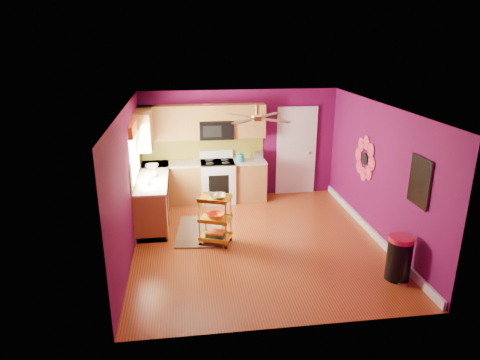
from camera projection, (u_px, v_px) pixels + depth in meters
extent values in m
plane|color=maroon|center=(257.00, 241.00, 7.97)|extent=(5.00, 5.00, 0.00)
cube|color=#5D0A44|center=(240.00, 144.00, 9.92)|extent=(4.50, 0.04, 2.50)
cube|color=#5D0A44|center=(294.00, 242.00, 5.22)|extent=(4.50, 0.04, 2.50)
cube|color=#5D0A44|center=(128.00, 183.00, 7.29)|extent=(0.04, 5.00, 2.50)
cube|color=#5D0A44|center=(379.00, 173.00, 7.86)|extent=(0.04, 5.00, 2.50)
cube|color=silver|center=(259.00, 107.00, 7.17)|extent=(4.50, 5.00, 0.04)
cube|color=white|center=(371.00, 231.00, 8.23)|extent=(0.05, 4.90, 0.14)
cube|color=brown|center=(154.00, 198.00, 8.85)|extent=(0.60, 2.30, 0.90)
cube|color=brown|center=(205.00, 182.00, 9.78)|extent=(2.80, 0.60, 0.90)
cube|color=beige|center=(152.00, 176.00, 8.70)|extent=(0.63, 2.30, 0.04)
cube|color=beige|center=(204.00, 163.00, 9.63)|extent=(2.80, 0.63, 0.04)
cube|color=black|center=(155.00, 216.00, 8.98)|extent=(0.54, 2.30, 0.10)
cube|color=black|center=(205.00, 199.00, 9.91)|extent=(2.80, 0.54, 0.10)
cube|color=white|center=(218.00, 182.00, 9.79)|extent=(0.76, 0.66, 0.92)
cube|color=black|center=(217.00, 162.00, 9.64)|extent=(0.76, 0.62, 0.03)
cube|color=white|center=(216.00, 154.00, 9.87)|extent=(0.76, 0.06, 0.18)
cube|color=black|center=(219.00, 187.00, 9.49)|extent=(0.45, 0.02, 0.55)
cube|color=brown|center=(169.00, 123.00, 9.38)|extent=(1.32, 0.33, 0.75)
cube|color=brown|center=(249.00, 121.00, 9.60)|extent=(0.72, 0.33, 0.75)
cube|color=brown|center=(216.00, 112.00, 9.44)|extent=(0.76, 0.33, 0.34)
cube|color=brown|center=(144.00, 128.00, 8.86)|extent=(0.33, 1.30, 0.75)
cube|color=black|center=(216.00, 130.00, 9.53)|extent=(0.76, 0.38, 0.40)
cube|color=brown|center=(203.00, 148.00, 9.82)|extent=(2.80, 0.01, 0.51)
cube|color=brown|center=(137.00, 164.00, 8.57)|extent=(0.01, 2.30, 0.51)
cube|color=white|center=(134.00, 151.00, 8.18)|extent=(0.03, 1.20, 1.00)
cube|color=orange|center=(134.00, 126.00, 8.03)|extent=(0.08, 1.35, 0.22)
cube|color=white|center=(296.00, 152.00, 10.14)|extent=(0.85, 0.04, 2.05)
cube|color=white|center=(296.00, 152.00, 10.12)|extent=(0.95, 0.02, 2.15)
sphere|color=#BF8C3F|center=(310.00, 153.00, 10.13)|extent=(0.07, 0.07, 0.07)
cylinder|color=black|center=(365.00, 159.00, 8.38)|extent=(0.01, 0.24, 0.24)
cube|color=#1A78AB|center=(420.00, 182.00, 6.44)|extent=(0.03, 0.52, 0.72)
cube|color=black|center=(419.00, 182.00, 6.44)|extent=(0.01, 0.56, 0.76)
cylinder|color=#BF8C3F|center=(257.00, 110.00, 7.38)|extent=(0.06, 0.06, 0.16)
cylinder|color=#BF8C3F|center=(257.00, 118.00, 7.43)|extent=(0.20, 0.20, 0.08)
cube|color=#4C2D19|center=(269.00, 115.00, 7.72)|extent=(0.47, 0.47, 0.01)
cube|color=#4C2D19|center=(240.00, 116.00, 7.65)|extent=(0.47, 0.47, 0.01)
cube|color=#4C2D19|center=(244.00, 121.00, 7.14)|extent=(0.47, 0.47, 0.01)
cube|color=#4C2D19|center=(275.00, 121.00, 7.21)|extent=(0.47, 0.47, 0.01)
cube|color=#311C10|center=(200.00, 231.00, 8.37)|extent=(1.00, 1.49, 0.02)
cylinder|color=gold|center=(199.00, 222.00, 7.65)|extent=(0.02, 0.02, 0.85)
cylinder|color=gold|center=(226.00, 225.00, 7.54)|extent=(0.02, 0.02, 0.85)
cylinder|color=gold|center=(205.00, 215.00, 7.97)|extent=(0.02, 0.02, 0.85)
cylinder|color=gold|center=(231.00, 218.00, 7.85)|extent=(0.02, 0.02, 0.85)
sphere|color=black|center=(200.00, 244.00, 7.79)|extent=(0.06, 0.06, 0.06)
sphere|color=black|center=(226.00, 247.00, 7.68)|extent=(0.06, 0.06, 0.06)
sphere|color=black|center=(206.00, 236.00, 8.11)|extent=(0.06, 0.06, 0.06)
sphere|color=black|center=(231.00, 239.00, 7.99)|extent=(0.06, 0.06, 0.06)
cube|color=gold|center=(215.00, 199.00, 7.62)|extent=(0.66, 0.58, 0.03)
cube|color=gold|center=(215.00, 219.00, 7.75)|extent=(0.66, 0.58, 0.03)
cube|color=gold|center=(216.00, 237.00, 7.86)|extent=(0.66, 0.58, 0.03)
imported|color=beige|center=(217.00, 197.00, 7.59)|extent=(0.39, 0.39, 0.07)
sphere|color=yellow|center=(217.00, 195.00, 7.59)|extent=(0.10, 0.10, 0.10)
imported|color=orange|center=(215.00, 216.00, 7.73)|extent=(0.41, 0.41, 0.10)
cube|color=navy|center=(216.00, 235.00, 7.85)|extent=(0.39, 0.34, 0.04)
cube|color=#267233|center=(216.00, 234.00, 7.84)|extent=(0.39, 0.34, 0.04)
cube|color=orange|center=(215.00, 232.00, 7.83)|extent=(0.39, 0.34, 0.03)
cylinder|color=black|center=(399.00, 260.00, 6.65)|extent=(0.48, 0.48, 0.65)
cylinder|color=#AE183A|center=(402.00, 239.00, 6.54)|extent=(0.38, 0.38, 0.08)
cube|color=beige|center=(402.00, 284.00, 6.57)|extent=(0.14, 0.10, 0.03)
cylinder|color=teal|center=(240.00, 158.00, 9.64)|extent=(0.18, 0.18, 0.16)
sphere|color=teal|center=(240.00, 154.00, 9.61)|extent=(0.06, 0.06, 0.06)
cube|color=beige|center=(258.00, 155.00, 9.84)|extent=(0.22, 0.15, 0.18)
imported|color=#EA3F72|center=(148.00, 175.00, 8.41)|extent=(0.08, 0.08, 0.18)
imported|color=white|center=(154.00, 173.00, 8.59)|extent=(0.12, 0.12, 0.16)
imported|color=white|center=(152.00, 166.00, 9.19)|extent=(0.29, 0.29, 0.07)
imported|color=white|center=(148.00, 183.00, 8.14)|extent=(0.11, 0.11, 0.09)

